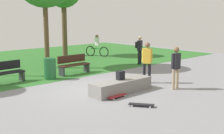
# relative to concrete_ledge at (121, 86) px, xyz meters

# --- Properties ---
(ground_plane) EXTENTS (28.00, 28.00, 0.00)m
(ground_plane) POSITION_rel_concrete_ledge_xyz_m (-0.53, 1.27, -0.24)
(ground_plane) COLOR gray
(grass_lawn) EXTENTS (26.60, 12.16, 0.01)m
(grass_lawn) POSITION_rel_concrete_ledge_xyz_m (-0.53, 9.19, -0.23)
(grass_lawn) COLOR #2D6B28
(grass_lawn) RESTS_ON ground_plane
(concrete_ledge) EXTENTS (2.58, 0.71, 0.47)m
(concrete_ledge) POSITION_rel_concrete_ledge_xyz_m (0.00, 0.00, 0.00)
(concrete_ledge) COLOR gray
(concrete_ledge) RESTS_ON ground_plane
(backpack_on_ledge) EXTENTS (0.29, 0.21, 0.32)m
(backpack_on_ledge) POSITION_rel_concrete_ledge_xyz_m (-0.00, 0.05, 0.40)
(backpack_on_ledge) COLOR black
(backpack_on_ledge) RESTS_ON concrete_ledge
(skater_performing_trick) EXTENTS (0.43, 0.22, 1.64)m
(skater_performing_trick) POSITION_rel_concrete_ledge_xyz_m (1.87, -1.07, 0.72)
(skater_performing_trick) COLOR tan
(skater_performing_trick) RESTS_ON ground_plane
(skater_watching) EXTENTS (0.34, 0.38, 1.72)m
(skater_watching) POSITION_rel_concrete_ledge_xyz_m (1.84, 0.35, 0.77)
(skater_watching) COLOR black
(skater_watching) RESTS_ON ground_plane
(skateboard_by_ledge) EXTENTS (0.62, 0.77, 0.08)m
(skateboard_by_ledge) POSITION_rel_concrete_ledge_xyz_m (-0.75, -1.65, -0.17)
(skateboard_by_ledge) COLOR black
(skateboard_by_ledge) RESTS_ON ground_plane
(skateboard_spare) EXTENTS (0.81, 0.25, 0.08)m
(skateboard_spare) POSITION_rel_concrete_ledge_xyz_m (-0.62, -0.44, -0.17)
(skateboard_spare) COLOR #A5262D
(skateboard_spare) RESTS_ON ground_plane
(park_bench_far_left) EXTENTS (1.60, 0.48, 0.91)m
(park_bench_far_left) POSITION_rel_concrete_ledge_xyz_m (0.72, 4.03, 0.25)
(park_bench_far_left) COLOR #331E14
(park_bench_far_left) RESTS_ON ground_plane
(park_bench_near_path) EXTENTS (1.62, 0.56, 0.91)m
(park_bench_near_path) POSITION_rel_concrete_ledge_xyz_m (-2.57, 4.35, 0.25)
(park_bench_near_path) COLOR black
(park_bench_near_path) RESTS_ON ground_plane
(trash_bin) EXTENTS (0.53, 0.53, 0.95)m
(trash_bin) POSITION_rel_concrete_ledge_xyz_m (-0.75, 3.77, 0.24)
(trash_bin) COLOR #1E592D
(trash_bin) RESTS_ON ground_plane
(pedestrian_with_backpack) EXTENTS (0.41, 0.41, 1.63)m
(pedestrian_with_backpack) POSITION_rel_concrete_ledge_xyz_m (5.16, 3.74, 0.74)
(pedestrian_with_backpack) COLOR black
(pedestrian_with_backpack) RESTS_ON ground_plane
(cyclist_on_bicycle) EXTENTS (0.66, 1.74, 1.52)m
(cyclist_on_bicycle) POSITION_rel_concrete_ledge_xyz_m (5.55, 8.03, 0.40)
(cyclist_on_bicycle) COLOR black
(cyclist_on_bicycle) RESTS_ON ground_plane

